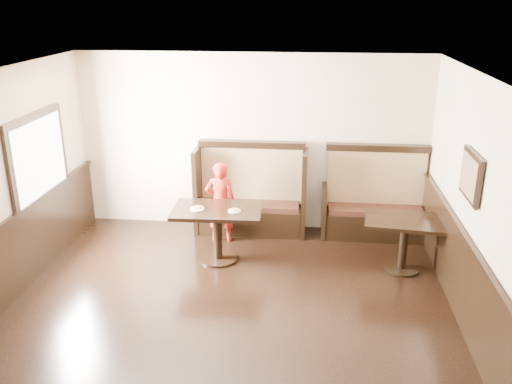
# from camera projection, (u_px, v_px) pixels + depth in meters

# --- Properties ---
(ground) EXTENTS (7.00, 7.00, 0.00)m
(ground) POSITION_uv_depth(u_px,v_px,m) (217.00, 355.00, 5.75)
(ground) COLOR black
(ground) RESTS_ON ground
(room_shell) EXTENTS (7.00, 7.00, 7.00)m
(room_shell) POSITION_uv_depth(u_px,v_px,m) (192.00, 285.00, 5.81)
(room_shell) COLOR beige
(room_shell) RESTS_ON ground
(booth_main) EXTENTS (1.75, 0.72, 1.45)m
(booth_main) POSITION_uv_depth(u_px,v_px,m) (251.00, 199.00, 8.65)
(booth_main) COLOR black
(booth_main) RESTS_ON ground
(booth_neighbor) EXTENTS (1.65, 0.72, 1.45)m
(booth_neighbor) POSITION_uv_depth(u_px,v_px,m) (374.00, 207.00, 8.48)
(booth_neighbor) COLOR black
(booth_neighbor) RESTS_ON ground
(table_main) EXTENTS (1.27, 0.82, 0.79)m
(table_main) POSITION_uv_depth(u_px,v_px,m) (217.00, 221.00, 7.61)
(table_main) COLOR black
(table_main) RESTS_ON ground
(table_neighbor) EXTENTS (1.15, 0.82, 0.75)m
(table_neighbor) POSITION_uv_depth(u_px,v_px,m) (405.00, 232.00, 7.36)
(table_neighbor) COLOR black
(table_neighbor) RESTS_ON ground
(child) EXTENTS (0.48, 0.33, 1.27)m
(child) POSITION_uv_depth(u_px,v_px,m) (220.00, 202.00, 8.23)
(child) COLOR #A51D11
(child) RESTS_ON ground
(pizza_plate_left) EXTENTS (0.21, 0.21, 0.04)m
(pizza_plate_left) POSITION_uv_depth(u_px,v_px,m) (197.00, 208.00, 7.54)
(pizza_plate_left) COLOR white
(pizza_plate_left) RESTS_ON table_main
(pizza_plate_right) EXTENTS (0.17, 0.17, 0.03)m
(pizza_plate_right) POSITION_uv_depth(u_px,v_px,m) (234.00, 210.00, 7.47)
(pizza_plate_right) COLOR white
(pizza_plate_right) RESTS_ON table_main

